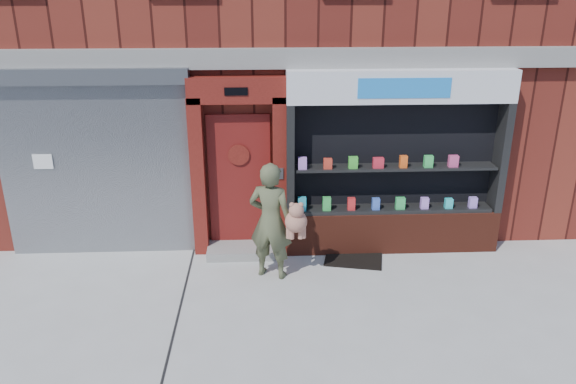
{
  "coord_description": "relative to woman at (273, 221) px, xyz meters",
  "views": [
    {
      "loc": [
        -0.36,
        -6.63,
        4.26
      ],
      "look_at": [
        -0.01,
        1.0,
        1.36
      ],
      "focal_mm": 35.0,
      "sensor_mm": 36.0,
      "label": 1
    }
  ],
  "objects": [
    {
      "name": "pharmacy_bay",
      "position": [
        1.98,
        0.84,
        0.46
      ],
      "size": [
        3.5,
        0.41,
        3.0
      ],
      "color": "#5E2316",
      "rests_on": "ground"
    },
    {
      "name": "red_door_bay",
      "position": [
        -0.51,
        0.88,
        0.55
      ],
      "size": [
        1.52,
        0.58,
        2.9
      ],
      "color": "#54130E",
      "rests_on": "ground"
    },
    {
      "name": "doormat",
      "position": [
        1.31,
        0.46,
        -0.9
      ],
      "size": [
        1.02,
        0.81,
        0.02
      ],
      "primitive_type": "cube",
      "rotation": [
        0.0,
        0.0,
        -0.21
      ],
      "color": "black",
      "rests_on": "ground"
    },
    {
      "name": "shutter_bay",
      "position": [
        -2.77,
        0.95,
        0.81
      ],
      "size": [
        3.1,
        0.3,
        3.04
      ],
      "color": "gray",
      "rests_on": "ground"
    },
    {
      "name": "woman",
      "position": [
        0.0,
        0.0,
        0.0
      ],
      "size": [
        0.92,
        0.64,
        1.81
      ],
      "color": "#4F5537",
      "rests_on": "ground"
    },
    {
      "name": "ground",
      "position": [
        0.24,
        -0.98,
        -0.91
      ],
      "size": [
        80.0,
        80.0,
        0.0
      ],
      "primitive_type": "plane",
      "color": "#9E9E99",
      "rests_on": "ground"
    }
  ]
}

